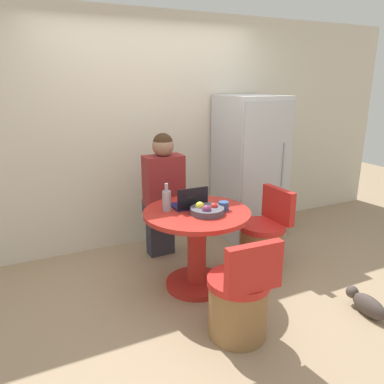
{
  "coord_description": "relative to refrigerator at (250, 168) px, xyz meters",
  "views": [
    {
      "loc": [
        -1.44,
        -2.67,
        1.87
      ],
      "look_at": [
        -0.03,
        0.24,
        0.9
      ],
      "focal_mm": 35.0,
      "sensor_mm": 36.0,
      "label": 1
    }
  ],
  "objects": [
    {
      "name": "ground_plane",
      "position": [
        -1.11,
        -0.99,
        -0.85
      ],
      "size": [
        12.0,
        12.0,
        0.0
      ],
      "primitive_type": "plane",
      "color": "#9E8466"
    },
    {
      "name": "wall_back",
      "position": [
        -1.11,
        0.4,
        0.45
      ],
      "size": [
        7.0,
        0.06,
        2.6
      ],
      "color": "beige",
      "rests_on": "ground_plane"
    },
    {
      "name": "refrigerator",
      "position": [
        0.0,
        0.0,
        0.0
      ],
      "size": [
        0.69,
        0.72,
        1.71
      ],
      "color": "silver",
      "rests_on": "ground_plane"
    },
    {
      "name": "dining_table",
      "position": [
        -1.14,
        -0.86,
        -0.38
      ],
      "size": [
        0.96,
        0.96,
        0.75
      ],
      "color": "#B2261E",
      "rests_on": "ground_plane"
    },
    {
      "name": "chair_right_side",
      "position": [
        -0.36,
        -0.82,
        -0.57
      ],
      "size": [
        0.47,
        0.47,
        0.83
      ],
      "rotation": [
        0.0,
        0.0,
        -1.52
      ],
      "color": "olive",
      "rests_on": "ground_plane"
    },
    {
      "name": "chair_near_camera",
      "position": [
        -1.18,
        -1.64,
        -0.57
      ],
      "size": [
        0.47,
        0.47,
        0.83
      ],
      "rotation": [
        0.0,
        0.0,
        3.1
      ],
      "color": "olive",
      "rests_on": "ground_plane"
    },
    {
      "name": "person_seated",
      "position": [
        -1.19,
        -0.15,
        -0.09
      ],
      "size": [
        0.4,
        0.37,
        1.37
      ],
      "rotation": [
        0.0,
        0.0,
        3.14
      ],
      "color": "#2D2D38",
      "rests_on": "ground_plane"
    },
    {
      "name": "laptop",
      "position": [
        -1.16,
        -0.74,
        -0.06
      ],
      "size": [
        0.3,
        0.23,
        0.2
      ],
      "rotation": [
        0.0,
        0.0,
        3.14
      ],
      "color": "#141947",
      "rests_on": "dining_table"
    },
    {
      "name": "fruit_bowl",
      "position": [
        -1.09,
        -0.96,
        -0.07
      ],
      "size": [
        0.3,
        0.3,
        0.1
      ],
      "color": "#4C4C56",
      "rests_on": "dining_table"
    },
    {
      "name": "coffee_cup",
      "position": [
        -0.91,
        -0.94,
        -0.06
      ],
      "size": [
        0.09,
        0.09,
        0.08
      ],
      "color": "#2D4C84",
      "rests_on": "dining_table"
    },
    {
      "name": "bottle",
      "position": [
        -1.38,
        -0.73,
        -0.01
      ],
      "size": [
        0.08,
        0.08,
        0.25
      ],
      "color": "#9999A3",
      "rests_on": "dining_table"
    },
    {
      "name": "cat",
      "position": [
        -0.07,
        -1.87,
        -0.76
      ],
      "size": [
        0.14,
        0.45,
        0.17
      ],
      "rotation": [
        0.0,
        0.0,
        1.53
      ],
      "color": "#473D38",
      "rests_on": "ground_plane"
    }
  ]
}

